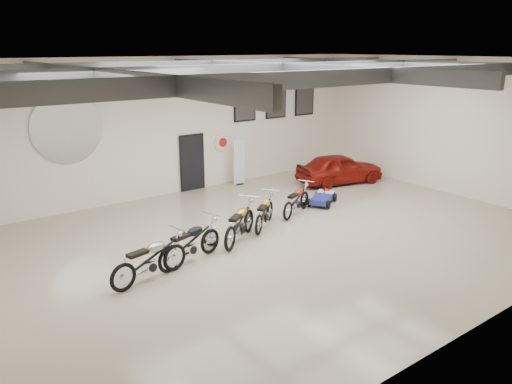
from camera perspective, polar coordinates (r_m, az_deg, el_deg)
floor at (r=14.52m, az=2.85°, el=-5.24°), size 16.00×12.00×0.01m
ceiling at (r=13.51m, az=3.16°, el=14.90°), size 16.00×12.00×0.01m
back_wall at (r=18.73m, az=-8.91°, el=7.43°), size 16.00×0.02×5.00m
right_wall at (r=19.82m, az=21.23°, el=7.01°), size 0.02×12.00×5.00m
ceiling_beams at (r=13.52m, az=3.14°, el=13.84°), size 15.80×11.80×0.32m
door at (r=19.19m, az=-7.33°, el=3.30°), size 0.92×0.08×2.10m
logo_plaque at (r=17.16m, az=-20.80°, el=6.78°), size 2.30×0.06×1.16m
poster_left at (r=20.18m, az=-1.30°, el=9.97°), size 1.05×0.08×1.35m
poster_mid at (r=21.15m, az=2.29°, el=10.25°), size 1.05×0.08×1.35m
poster_right at (r=22.19m, az=5.56°, el=10.47°), size 1.05×0.08×1.35m
oil_sign at (r=19.77m, az=-3.86°, el=5.70°), size 0.72×0.10×0.72m
banner_stand at (r=19.82m, az=-1.94°, el=3.46°), size 0.51×0.23×1.85m
motorcycle_silver at (r=12.02m, az=-12.08°, el=-7.50°), size 2.20×1.06×1.10m
motorcycle_black at (r=12.82m, az=-7.56°, el=-5.71°), size 2.21×1.21×1.10m
motorcycle_gold at (r=14.08m, az=-1.89°, el=-3.50°), size 2.15×1.77×1.12m
motorcycle_yellow at (r=15.15m, az=0.96°, el=-2.27°), size 1.88×1.66×1.00m
motorcycle_red at (r=16.38m, az=4.64°, el=-0.91°), size 1.97×1.33×0.99m
go_kart at (r=17.73m, az=7.74°, el=-0.32°), size 1.80×1.49×0.60m
vintage_car at (r=20.36m, az=9.53°, el=2.68°), size 2.17×3.79×1.21m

